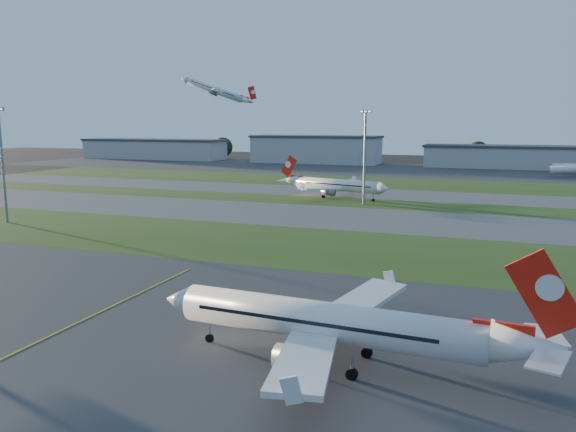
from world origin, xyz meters
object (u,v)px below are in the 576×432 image
at_px(airliner_taxiing, 336,185).
at_px(light_mast_west, 2,157).
at_px(light_mast_centre, 365,151).
at_px(airliner_parked, 329,323).

distance_m(airliner_taxiing, light_mast_west, 89.48).
bearing_deg(airliner_taxiing, light_mast_centre, 153.15).
bearing_deg(airliner_taxiing, airliner_parked, 121.52).
height_order(airliner_parked, airliner_taxiing, airliner_parked).
distance_m(light_mast_west, light_mast_centre, 89.64).
bearing_deg(airliner_taxiing, light_mast_west, 64.60).
relative_size(airliner_parked, light_mast_west, 1.41).
bearing_deg(airliner_parked, light_mast_west, 154.92).
bearing_deg(light_mast_west, light_mast_centre, 38.66).
distance_m(airliner_parked, airliner_taxiing, 117.58).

